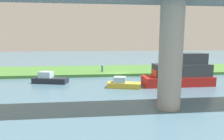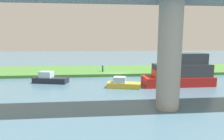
% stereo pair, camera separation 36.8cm
% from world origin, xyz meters
% --- Properties ---
extents(ground_plane, '(160.00, 160.00, 0.00)m').
position_xyz_m(ground_plane, '(0.00, 0.00, 0.00)').
color(ground_plane, '#476B7F').
extents(grassy_bank, '(80.00, 12.00, 0.50)m').
position_xyz_m(grassy_bank, '(0.00, -6.00, 0.25)').
color(grassy_bank, '#427533').
rests_on(grassy_bank, ground).
extents(bridge_pylon, '(2.14, 2.14, 9.74)m').
position_xyz_m(bridge_pylon, '(-2.51, 16.22, 4.87)').
color(bridge_pylon, '#9E998E').
rests_on(bridge_pylon, ground).
extents(person_on_bank, '(0.51, 0.51, 1.39)m').
position_xyz_m(person_on_bank, '(2.69, -2.89, 1.20)').
color(person_on_bank, '#2D334C').
rests_on(person_on_bank, grassy_bank).
extents(mooring_post, '(0.20, 0.20, 0.83)m').
position_xyz_m(mooring_post, '(-9.19, -1.87, 0.91)').
color(mooring_post, brown).
rests_on(mooring_post, grassy_bank).
extents(motorboat_white, '(9.84, 3.41, 5.00)m').
position_xyz_m(motorboat_white, '(-7.81, 7.15, 1.85)').
color(motorboat_white, red).
rests_on(motorboat_white, ground).
extents(motorboat_red, '(5.43, 2.99, 1.71)m').
position_xyz_m(motorboat_red, '(11.02, 3.78, 0.61)').
color(motorboat_red, '#1E232D').
rests_on(motorboat_red, ground).
extents(pontoon_yellow, '(4.71, 2.62, 1.49)m').
position_xyz_m(pontoon_yellow, '(0.48, 7.85, 0.53)').
color(pontoon_yellow, gold).
rests_on(pontoon_yellow, ground).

